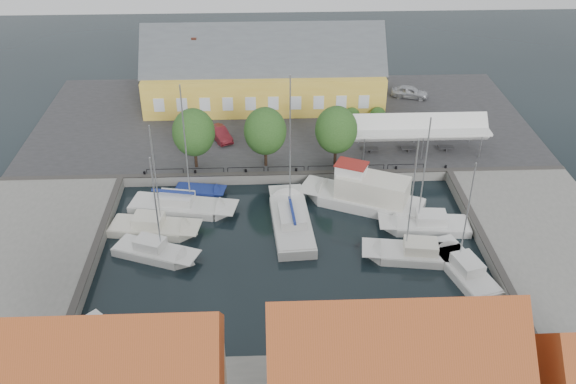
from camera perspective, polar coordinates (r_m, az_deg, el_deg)
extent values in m
plane|color=black|center=(55.45, 0.25, -4.57)|extent=(140.00, 140.00, 0.00)
cube|color=#2D2D30|center=(75.02, -0.52, 6.16)|extent=(56.00, 26.00, 1.00)
cube|color=slate|center=(57.11, -22.40, -5.53)|extent=(12.00, 24.00, 1.00)
cube|color=slate|center=(58.66, 22.42, -4.48)|extent=(12.00, 24.00, 1.00)
cube|color=#383533|center=(63.51, -0.16, 1.69)|extent=(56.00, 0.60, 0.12)
cube|color=#383533|center=(55.05, -16.93, -5.12)|extent=(0.60, 24.00, 0.12)
cube|color=#383533|center=(56.25, 17.22, -4.31)|extent=(0.60, 24.00, 0.12)
cylinder|color=black|center=(64.78, -12.64, 1.65)|extent=(0.24, 0.24, 0.40)
cylinder|color=black|center=(64.05, -8.24, 1.76)|extent=(0.24, 0.24, 0.40)
cylinder|color=black|center=(63.70, -3.77, 1.86)|extent=(0.24, 0.24, 0.40)
cylinder|color=black|center=(63.74, 0.73, 1.96)|extent=(0.24, 0.24, 0.40)
cylinder|color=black|center=(64.17, 5.20, 2.04)|extent=(0.24, 0.24, 0.40)
cylinder|color=black|center=(64.99, 9.58, 2.10)|extent=(0.24, 0.24, 0.40)
cylinder|color=black|center=(66.17, 13.83, 2.16)|extent=(0.24, 0.24, 0.40)
cube|color=gold|center=(78.46, -2.13, 9.52)|extent=(28.00, 10.00, 4.50)
cube|color=#474C51|center=(77.21, -2.19, 11.93)|extent=(28.56, 7.60, 7.60)
cube|color=gold|center=(84.81, -9.05, 10.52)|extent=(6.00, 6.00, 3.50)
cube|color=brown|center=(77.02, -8.33, 13.03)|extent=(0.60, 0.60, 1.20)
cube|color=white|center=(67.87, 11.66, 5.60)|extent=(14.00, 4.00, 0.25)
cylinder|color=silver|center=(65.72, 6.76, 3.84)|extent=(0.10, 0.10, 2.70)
cylinder|color=silver|center=(68.89, 6.34, 5.24)|extent=(0.10, 0.10, 2.70)
cylinder|color=silver|center=(66.90, 11.86, 3.88)|extent=(0.10, 0.10, 2.70)
cylinder|color=silver|center=(70.02, 11.23, 5.26)|extent=(0.10, 0.10, 2.70)
cylinder|color=silver|center=(68.59, 16.74, 3.89)|extent=(0.10, 0.10, 2.70)
cylinder|color=silver|center=(71.63, 15.92, 5.24)|extent=(0.10, 0.10, 2.70)
cylinder|color=black|center=(64.85, -8.20, 3.03)|extent=(0.30, 0.30, 2.10)
ellipsoid|color=#234D1B|center=(63.56, -8.39, 5.27)|extent=(4.20, 4.20, 4.83)
cylinder|color=black|center=(64.48, -1.99, 3.17)|extent=(0.30, 0.30, 2.10)
ellipsoid|color=#234D1B|center=(63.18, -2.04, 5.43)|extent=(4.20, 4.20, 4.83)
cylinder|color=black|center=(64.86, 4.21, 3.29)|extent=(0.30, 0.30, 2.10)
ellipsoid|color=#234D1B|center=(63.57, 4.31, 5.53)|extent=(4.20, 4.20, 4.83)
imported|color=#B5B8BE|center=(81.56, 10.78, 8.74)|extent=(4.88, 3.10, 1.55)
imported|color=maroon|center=(70.18, -6.07, 5.17)|extent=(3.13, 4.41, 1.38)
cube|color=silver|center=(56.90, 0.37, -3.33)|extent=(3.85, 8.91, 1.50)
cube|color=silver|center=(57.35, 0.25, -2.06)|extent=(3.84, 10.64, 0.08)
cube|color=silver|center=(56.37, 0.35, -2.16)|extent=(2.45, 3.63, 0.90)
cylinder|color=silver|center=(54.59, 0.19, 3.99)|extent=(0.12, 0.12, 13.06)
cube|color=navy|center=(55.78, 0.38, -1.64)|extent=(0.52, 4.36, 0.22)
cube|color=silver|center=(60.63, 7.40, -1.25)|extent=(10.09, 7.16, 1.80)
cube|color=silver|center=(60.38, 6.38, -0.27)|extent=(11.75, 7.82, 0.08)
cube|color=silver|center=(59.58, 7.53, 0.37)|extent=(7.17, 5.45, 2.20)
cube|color=silver|center=(59.34, 5.65, 1.93)|extent=(3.18, 2.86, 1.20)
cube|color=maroon|center=(59.02, 5.68, 2.47)|extent=(3.44, 3.05, 0.10)
cube|color=silver|center=(58.58, 12.64, -3.18)|extent=(6.72, 3.27, 1.30)
cube|color=silver|center=(58.05, 11.93, -2.62)|extent=(8.01, 3.27, 0.08)
cube|color=silver|center=(57.92, 12.62, -2.25)|extent=(2.75, 2.08, 0.90)
cylinder|color=silver|center=(55.34, 12.00, 1.73)|extent=(0.12, 0.12, 10.19)
cube|color=silver|center=(54.88, 11.77, -5.73)|extent=(7.19, 3.81, 1.30)
cube|color=silver|center=(54.37, 10.95, -5.12)|extent=(8.54, 3.89, 0.08)
cube|color=silver|center=(54.18, 11.72, -4.76)|extent=(2.99, 2.32, 0.90)
cylinder|color=silver|center=(51.48, 10.95, -0.53)|extent=(0.12, 0.12, 10.28)
cube|color=silver|center=(53.72, 15.58, -7.26)|extent=(4.25, 6.96, 1.30)
cube|color=silver|center=(53.83, 15.23, -6.18)|extent=(4.51, 8.19, 0.08)
cube|color=silver|center=(53.14, 15.66, -6.19)|extent=(2.40, 2.98, 0.90)
cylinder|color=silver|center=(51.61, 15.64, -1.90)|extent=(0.12, 0.12, 9.09)
cube|color=silver|center=(60.75, -10.04, -1.49)|extent=(8.51, 4.42, 1.30)
cube|color=silver|center=(60.08, -9.18, -1.02)|extent=(10.08, 4.61, 0.08)
cube|color=silver|center=(60.07, -9.95, -0.59)|extent=(3.56, 2.57, 0.90)
cylinder|color=silver|center=(56.99, -9.09, 3.90)|extent=(0.12, 0.12, 11.82)
cube|color=navy|center=(59.74, -10.20, 0.04)|extent=(4.02, 0.99, 0.22)
cube|color=silver|center=(58.23, -12.33, -3.38)|extent=(6.85, 3.78, 1.30)
cube|color=silver|center=(57.60, -11.64, -2.88)|extent=(8.12, 3.87, 0.08)
cube|color=silver|center=(57.54, -12.31, -2.45)|extent=(2.86, 2.29, 0.90)
cylinder|color=silver|center=(54.91, -11.69, 1.24)|extent=(0.12, 0.12, 9.74)
cube|color=silver|center=(55.32, -12.17, -5.45)|extent=(6.43, 4.45, 1.30)
cube|color=silver|center=(54.57, -11.57, -5.04)|extent=(7.51, 4.80, 0.08)
cube|color=silver|center=(54.58, -12.17, -4.52)|extent=(2.82, 2.41, 0.90)
cylinder|color=silver|center=(51.92, -11.65, -1.26)|extent=(0.12, 0.12, 8.85)
cube|color=silver|center=(49.13, -16.32, -11.71)|extent=(3.65, 3.63, 0.90)
cube|color=silver|center=(48.51, -16.12, -11.55)|extent=(4.10, 4.08, 0.08)
cube|color=navy|center=(62.96, -8.19, -0.02)|extent=(4.28, 2.66, 0.80)
cube|color=navy|center=(62.61, -7.78, 0.29)|extent=(5.06, 2.72, 0.08)
cube|color=#A34823|center=(32.96, -16.14, -15.50)|extent=(11.33, 6.50, 6.50)
cube|color=brown|center=(32.60, -21.39, -13.23)|extent=(0.70, 0.70, 1.00)
cube|color=brown|center=(31.40, -12.55, -13.71)|extent=(0.60, 0.60, 0.80)
cube|color=#A34823|center=(32.19, 9.53, -14.55)|extent=(12.36, 6.50, 6.50)
cube|color=brown|center=(30.59, 4.16, -12.73)|extent=(0.70, 0.70, 1.00)
cube|color=brown|center=(31.66, 14.14, -12.25)|extent=(0.60, 0.60, 0.80)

